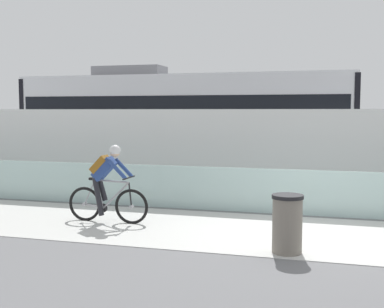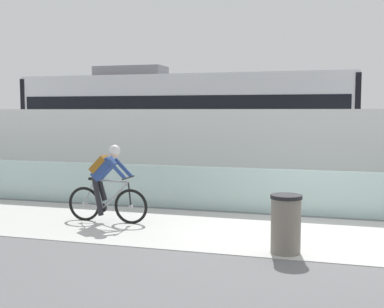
{
  "view_description": "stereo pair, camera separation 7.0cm",
  "coord_description": "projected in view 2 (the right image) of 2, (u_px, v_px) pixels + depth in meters",
  "views": [
    {
      "loc": [
        0.21,
        -9.29,
        2.31
      ],
      "look_at": [
        -3.11,
        2.35,
        1.25
      ],
      "focal_mm": 46.8,
      "sensor_mm": 36.0,
      "label": 1
    },
    {
      "loc": [
        0.28,
        -9.27,
        2.31
      ],
      "look_at": [
        -3.11,
        2.35,
        1.25
      ],
      "focal_mm": 46.8,
      "sensor_mm": 36.0,
      "label": 2
    }
  ],
  "objects": [
    {
      "name": "glass_parapet",
      "position": [
        323.0,
        194.0,
        10.87
      ],
      "size": [
        32.0,
        0.05,
        1.01
      ],
      "primitive_type": "cube",
      "color": "silver",
      "rests_on": "ground"
    },
    {
      "name": "tram_rail_near",
      "position": [
        327.0,
        187.0,
        15.01
      ],
      "size": [
        32.0,
        0.08,
        0.01
      ],
      "primitive_type": "cube",
      "color": "#595654",
      "rests_on": "ground"
    },
    {
      "name": "ground_plane",
      "position": [
        319.0,
        237.0,
        9.14
      ],
      "size": [
        200.0,
        200.0,
        0.0
      ],
      "primitive_type": "plane",
      "color": "slate"
    },
    {
      "name": "tram_rail_far",
      "position": [
        328.0,
        181.0,
        16.38
      ],
      "size": [
        32.0,
        0.08,
        0.01
      ],
      "primitive_type": "cube",
      "color": "#595654",
      "rests_on": "ground"
    },
    {
      "name": "cyclist_on_bike",
      "position": [
        107.0,
        184.0,
        10.26
      ],
      "size": [
        1.77,
        0.58,
        1.61
      ],
      "color": "black",
      "rests_on": "ground"
    },
    {
      "name": "bike_path_deck",
      "position": [
        319.0,
        237.0,
        9.14
      ],
      "size": [
        32.0,
        3.2,
        0.01
      ],
      "primitive_type": "cube",
      "color": "beige",
      "rests_on": "ground"
    },
    {
      "name": "concrete_barrier_wall",
      "position": [
        326.0,
        156.0,
        12.53
      ],
      "size": [
        32.0,
        0.36,
        2.34
      ],
      "primitive_type": "cube",
      "color": "silver",
      "rests_on": "ground"
    },
    {
      "name": "trash_bin",
      "position": [
        286.0,
        224.0,
        8.04
      ],
      "size": [
        0.51,
        0.51,
        0.96
      ],
      "color": "slate",
      "rests_on": "ground"
    },
    {
      "name": "tram",
      "position": [
        185.0,
        123.0,
        16.83
      ],
      "size": [
        11.06,
        2.54,
        3.81
      ],
      "color": "silver",
      "rests_on": "ground"
    }
  ]
}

